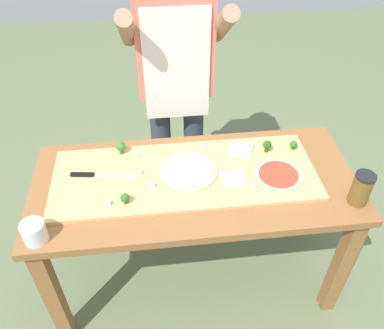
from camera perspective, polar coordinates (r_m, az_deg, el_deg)
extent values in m
plane|color=#60704C|center=(2.46, 0.32, -15.32)|extent=(8.00, 8.00, 0.00)
cube|color=brown|center=(2.06, -19.31, -17.34)|extent=(0.07, 0.07, 0.73)
cube|color=brown|center=(2.17, 20.55, -13.52)|extent=(0.07, 0.07, 0.73)
cube|color=brown|center=(2.40, -17.45, -5.86)|extent=(0.07, 0.07, 0.73)
cube|color=brown|center=(2.50, 15.77, -3.18)|extent=(0.07, 0.07, 0.73)
cube|color=brown|center=(1.88, 0.40, -2.73)|extent=(1.52, 0.68, 0.04)
cube|color=tan|center=(1.88, -1.03, -1.50)|extent=(1.24, 0.47, 0.02)
cube|color=#B7BABF|center=(1.89, -10.96, -1.61)|extent=(0.20, 0.05, 0.00)
cube|color=black|center=(1.92, -15.46, -1.40)|extent=(0.11, 0.03, 0.02)
cylinder|color=beige|center=(1.90, 12.27, -1.53)|extent=(0.22, 0.22, 0.01)
cylinder|color=#BC3D28|center=(1.89, 12.31, -1.35)|extent=(0.18, 0.18, 0.01)
cylinder|color=beige|center=(1.87, -0.54, -0.96)|extent=(0.28, 0.28, 0.01)
cylinder|color=beige|center=(1.87, -0.54, -0.78)|extent=(0.23, 0.23, 0.01)
cube|color=silver|center=(2.01, 7.05, 2.16)|extent=(0.14, 0.14, 0.01)
cube|color=silver|center=(1.85, 5.99, -1.89)|extent=(0.11, 0.11, 0.01)
cylinder|color=#366618|center=(2.07, 14.26, 2.36)|extent=(0.02, 0.02, 0.02)
sphere|color=#2D6623|center=(2.05, 14.36, 2.82)|extent=(0.04, 0.04, 0.04)
cylinder|color=#3F7220|center=(2.00, -10.10, 1.92)|extent=(0.02, 0.02, 0.03)
sphere|color=#38752D|center=(1.99, -10.20, 2.60)|extent=(0.05, 0.05, 0.05)
cylinder|color=#366618|center=(1.75, -9.51, -5.26)|extent=(0.02, 0.02, 0.02)
sphere|color=#2D6623|center=(1.74, -9.60, -4.74)|extent=(0.04, 0.04, 0.04)
cylinder|color=#2C5915|center=(2.02, 10.63, 2.17)|extent=(0.02, 0.02, 0.03)
sphere|color=#23561E|center=(2.00, 10.73, 2.81)|extent=(0.04, 0.04, 0.04)
cube|color=white|center=(1.81, -5.70, -2.99)|extent=(0.02, 0.02, 0.02)
cube|color=white|center=(1.87, -7.57, -1.18)|extent=(0.03, 0.03, 0.02)
cube|color=white|center=(2.01, 1.46, 2.54)|extent=(0.02, 0.02, 0.02)
cube|color=silver|center=(1.76, -11.94, -5.44)|extent=(0.02, 0.02, 0.02)
cube|color=white|center=(1.97, -7.74, 1.20)|extent=(0.02, 0.02, 0.01)
cube|color=silver|center=(1.82, 8.90, -3.05)|extent=(0.02, 0.02, 0.02)
cylinder|color=white|center=(1.71, -21.70, -9.02)|extent=(0.10, 0.10, 0.09)
cylinder|color=white|center=(1.73, -21.55, -9.41)|extent=(0.09, 0.09, 0.05)
cylinder|color=brown|center=(1.87, 23.07, -3.34)|extent=(0.09, 0.09, 0.15)
cylinder|color=black|center=(1.81, 23.71, -1.56)|extent=(0.09, 0.09, 0.01)
cylinder|color=#333847|center=(2.52, -4.32, 1.78)|extent=(0.12, 0.12, 0.90)
cylinder|color=#333847|center=(2.53, 0.20, 2.12)|extent=(0.12, 0.12, 0.90)
cube|color=#DB6B5B|center=(2.14, -2.54, 17.11)|extent=(0.40, 0.20, 0.55)
cube|color=silver|center=(2.08, -2.22, 13.82)|extent=(0.34, 0.01, 0.60)
cylinder|color=#997056|center=(2.00, -9.35, 18.59)|extent=(0.08, 0.39, 0.31)
cylinder|color=#997056|center=(2.03, 4.48, 19.35)|extent=(0.08, 0.39, 0.31)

